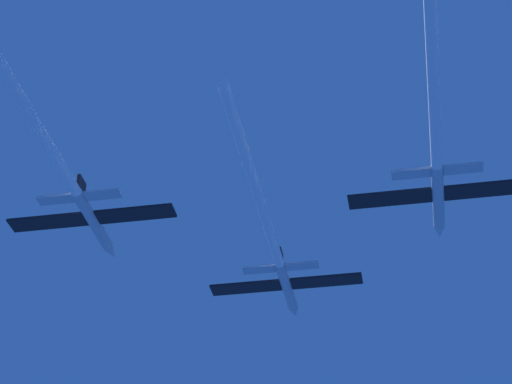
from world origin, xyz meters
The scene contains 3 objects.
jet_lead centered at (-0.14, -9.66, 0.29)m, with size 16.18×41.24×2.68m.
jet_left_wing centered at (-16.34, -26.10, 0.21)m, with size 16.18×41.32×2.68m.
jet_right_wing centered at (16.07, -25.72, -0.53)m, with size 16.18×41.26×2.68m.
Camera 1 is at (12.73, -91.87, -49.60)m, focal length 69.42 mm.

